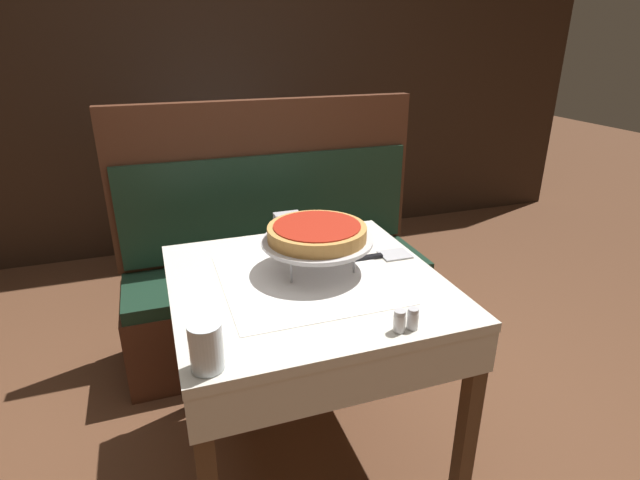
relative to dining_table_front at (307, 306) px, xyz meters
The scene contains 13 objects.
ground_plane 0.65m from the dining_table_front, ahead, with size 14.00×14.00×0.00m, color brown.
dining_table_front is the anchor object (origin of this frame).
dining_table_rear 1.65m from the dining_table_front, 88.74° to the left, with size 0.77×0.77×0.76m.
booth_bench 0.83m from the dining_table_front, 82.94° to the left, with size 1.46×0.45×1.20m.
back_wall_panel 2.28m from the dining_table_front, 90.00° to the left, with size 6.00×0.04×2.40m, color black.
pizza_pan_stand 0.21m from the dining_table_front, 43.11° to the left, with size 0.37×0.37×0.11m.
deep_dish_pizza 0.25m from the dining_table_front, 43.11° to the left, with size 0.32×0.32×0.05m.
pizza_server 0.31m from the dining_table_front, 14.38° to the left, with size 0.27×0.09×0.01m.
water_glass_near 0.54m from the dining_table_front, 134.50° to the right, with size 0.08×0.08×0.12m.
salt_shaker 0.42m from the dining_table_front, 69.14° to the right, with size 0.03×0.03×0.06m.
pepper_shaker 0.43m from the dining_table_front, 64.00° to the right, with size 0.03×0.03×0.06m.
napkin_holder 0.41m from the dining_table_front, 83.29° to the left, with size 0.10×0.05×0.09m.
condiment_caddy 1.62m from the dining_table_front, 92.11° to the left, with size 0.12×0.12×0.16m.
Camera 1 is at (-0.43, -1.37, 1.48)m, focal length 28.00 mm.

